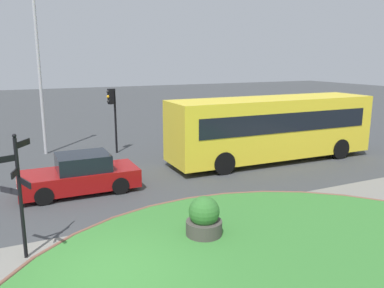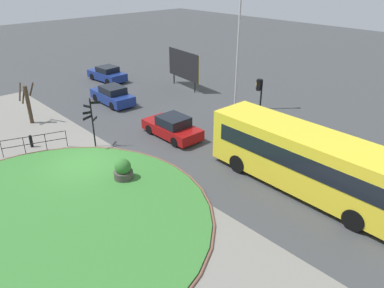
# 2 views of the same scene
# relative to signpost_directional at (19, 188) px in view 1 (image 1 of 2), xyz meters

# --- Properties ---
(ground) EXTENTS (120.00, 120.00, 0.00)m
(ground) POSITION_rel_signpost_directional_xyz_m (1.68, -1.72, -1.86)
(ground) COLOR #3D3F42
(signpost_directional) EXTENTS (0.89, 1.26, 3.18)m
(signpost_directional) POSITION_rel_signpost_directional_xyz_m (0.00, 0.00, 0.00)
(signpost_directional) COLOR black
(signpost_directional) RESTS_ON ground
(bus_yellow) EXTENTS (10.33, 2.80, 3.05)m
(bus_yellow) POSITION_rel_signpost_directional_xyz_m (11.42, 5.26, -0.21)
(bus_yellow) COLOR yellow
(bus_yellow) RESTS_ON ground
(car_trailing) EXTENTS (4.30, 1.95, 1.45)m
(car_trailing) POSITION_rel_signpost_directional_xyz_m (2.16, 4.50, -1.20)
(car_trailing) COLOR maroon
(car_trailing) RESTS_ON ground
(traffic_light_near) EXTENTS (0.48, 0.31, 3.38)m
(traffic_light_near) POSITION_rel_signpost_directional_xyz_m (4.85, 9.99, 0.63)
(traffic_light_near) COLOR black
(traffic_light_near) RESTS_ON ground
(lamppost_tall) EXTENTS (0.32, 0.32, 8.56)m
(lamppost_tall) POSITION_rel_signpost_directional_xyz_m (1.57, 11.41, 2.72)
(lamppost_tall) COLOR #B7B7BC
(lamppost_tall) RESTS_ON ground
(planter_near_signpost) EXTENTS (1.01, 1.01, 1.20)m
(planter_near_signpost) POSITION_rel_signpost_directional_xyz_m (4.57, -0.89, -1.32)
(planter_near_signpost) COLOR #47423D
(planter_near_signpost) RESTS_ON ground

